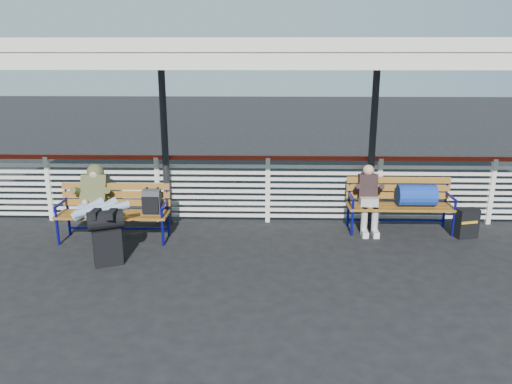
{
  "coord_description": "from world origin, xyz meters",
  "views": [
    {
      "loc": [
        0.01,
        -6.8,
        2.98
      ],
      "look_at": [
        -0.19,
        1.0,
        0.82
      ],
      "focal_mm": 35.0,
      "sensor_mm": 36.0,
      "label": 1
    }
  ],
  "objects_px": {
    "luggage_stack": "(107,235)",
    "bench_right": "(409,197)",
    "traveler_man": "(97,205)",
    "suitcase_side": "(467,223)",
    "companion_person": "(368,198)",
    "bench_left": "(123,206)"
  },
  "relations": [
    {
      "from": "companion_person",
      "to": "bench_left",
      "type": "bearing_deg",
      "value": -172.84
    },
    {
      "from": "bench_right",
      "to": "companion_person",
      "type": "bearing_deg",
      "value": 179.99
    },
    {
      "from": "bench_right",
      "to": "traveler_man",
      "type": "distance_m",
      "value": 5.17
    },
    {
      "from": "companion_person",
      "to": "suitcase_side",
      "type": "xyz_separation_m",
      "value": [
        1.6,
        -0.3,
        -0.35
      ]
    },
    {
      "from": "bench_right",
      "to": "traveler_man",
      "type": "relative_size",
      "value": 1.1
    },
    {
      "from": "traveler_man",
      "to": "suitcase_side",
      "type": "height_order",
      "value": "traveler_man"
    },
    {
      "from": "luggage_stack",
      "to": "bench_left",
      "type": "distance_m",
      "value": 1.05
    },
    {
      "from": "bench_left",
      "to": "luggage_stack",
      "type": "bearing_deg",
      "value": -87.26
    },
    {
      "from": "bench_right",
      "to": "companion_person",
      "type": "height_order",
      "value": "companion_person"
    },
    {
      "from": "bench_left",
      "to": "companion_person",
      "type": "distance_m",
      "value": 4.14
    },
    {
      "from": "luggage_stack",
      "to": "suitcase_side",
      "type": "xyz_separation_m",
      "value": [
        5.66,
        1.26,
        -0.2
      ]
    },
    {
      "from": "suitcase_side",
      "to": "traveler_man",
      "type": "bearing_deg",
      "value": 170.59
    },
    {
      "from": "bench_left",
      "to": "traveler_man",
      "type": "bearing_deg",
      "value": -129.98
    },
    {
      "from": "luggage_stack",
      "to": "bench_left",
      "type": "bearing_deg",
      "value": 68.5
    },
    {
      "from": "luggage_stack",
      "to": "traveler_man",
      "type": "bearing_deg",
      "value": 92.46
    },
    {
      "from": "traveler_man",
      "to": "companion_person",
      "type": "bearing_deg",
      "value": 11.15
    },
    {
      "from": "bench_right",
      "to": "suitcase_side",
      "type": "bearing_deg",
      "value": -18.16
    },
    {
      "from": "luggage_stack",
      "to": "suitcase_side",
      "type": "bearing_deg",
      "value": -11.72
    },
    {
      "from": "suitcase_side",
      "to": "bench_right",
      "type": "bearing_deg",
      "value": 147.0
    },
    {
      "from": "bench_left",
      "to": "bench_right",
      "type": "distance_m",
      "value": 4.83
    },
    {
      "from": "luggage_stack",
      "to": "bench_right",
      "type": "bearing_deg",
      "value": -6.13
    },
    {
      "from": "traveler_man",
      "to": "companion_person",
      "type": "relative_size",
      "value": 1.43
    }
  ]
}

